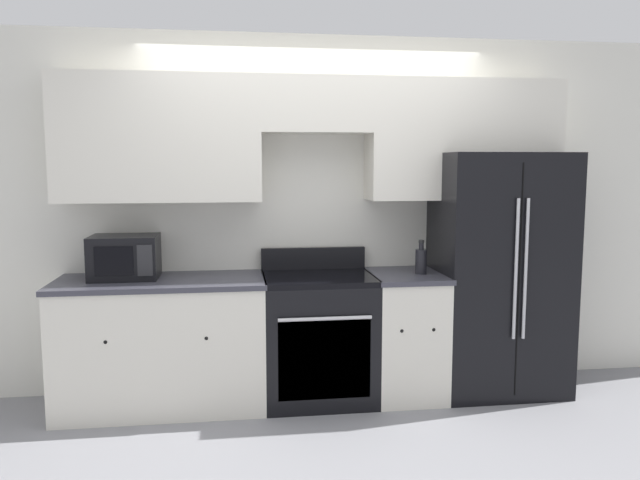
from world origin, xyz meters
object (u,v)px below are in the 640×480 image
object	(u,v)px
oven_range	(318,337)
refrigerator	(496,272)
microwave	(125,257)
bottle	(421,260)

from	to	relation	value
oven_range	refrigerator	xyz separation A→B (m)	(1.34, 0.06, 0.42)
refrigerator	microwave	distance (m)	2.66
microwave	bottle	size ratio (longest dim) A/B	1.85
bottle	refrigerator	bearing A→B (deg)	8.66
oven_range	refrigerator	distance (m)	1.40
oven_range	microwave	world-z (taller)	microwave
oven_range	bottle	xyz separation A→B (m)	(0.73, -0.03, 0.54)
refrigerator	bottle	world-z (taller)	refrigerator
microwave	bottle	xyz separation A→B (m)	(2.05, -0.10, -0.05)
microwave	bottle	distance (m)	2.05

